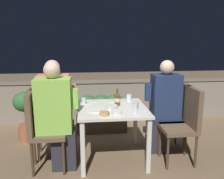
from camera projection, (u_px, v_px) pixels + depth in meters
ground_plane at (113, 158)px, 3.16m from camera, size 16.00×16.00×0.00m
parapet_wall at (104, 100)px, 4.54m from camera, size 9.00×0.18×0.78m
dining_table at (113, 115)px, 3.03m from camera, size 0.86×0.86×0.70m
planter_hedge at (101, 111)px, 4.03m from camera, size 0.84×0.47×0.62m
chair_left_near at (40, 124)px, 2.80m from camera, size 0.42×0.41×0.97m
person_green_blouse at (57, 116)px, 2.80m from camera, size 0.49×0.26×1.31m
chair_left_far at (42, 116)px, 3.06m from camera, size 0.42×0.41×0.97m
person_coral_top at (57, 110)px, 3.06m from camera, size 0.48×0.26×1.30m
chair_right_near at (186, 119)px, 2.97m from camera, size 0.42×0.41×0.97m
chair_right_far at (177, 111)px, 3.28m from camera, size 0.42×0.41×0.97m
person_navy_jumper at (163, 106)px, 3.24m from camera, size 0.47×0.26×1.28m
beer_bottle at (117, 99)px, 3.07m from camera, size 0.07×0.07×0.23m
plate_0 at (96, 110)px, 2.87m from camera, size 0.20×0.20×0.01m
plate_1 at (118, 101)px, 3.31m from camera, size 0.20×0.20×0.01m
bowl_0 at (112, 107)px, 2.94m from camera, size 0.14×0.14×0.05m
bowl_1 at (104, 113)px, 2.70m from camera, size 0.11×0.11×0.04m
bowl_2 at (117, 112)px, 2.76m from camera, size 0.13×0.13×0.04m
glass_cup_0 at (135, 108)px, 2.77m from camera, size 0.06×0.06×0.12m
glass_cup_1 at (83, 101)px, 3.16m from camera, size 0.06×0.06×0.08m
glass_cup_2 at (129, 97)px, 3.33m from camera, size 0.07×0.07×0.09m
glass_cup_3 at (136, 106)px, 2.91m from camera, size 0.08×0.08×0.10m
fork_0 at (132, 103)px, 3.19m from camera, size 0.11×0.15×0.01m
fork_1 at (94, 102)px, 3.27m from camera, size 0.17×0.08×0.01m
potted_plant at (25, 111)px, 3.59m from camera, size 0.34×0.34×0.78m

